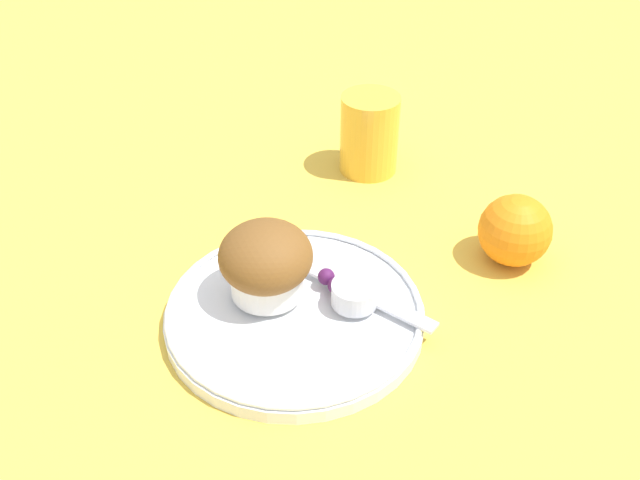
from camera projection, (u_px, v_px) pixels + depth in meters
The scene contains 8 objects.
ground_plane at pixel (295, 320), 0.69m from camera, with size 3.00×3.00×0.00m, color gold.
plate at pixel (290, 313), 0.68m from camera, with size 0.25×0.25×0.02m.
muffin at pixel (266, 262), 0.67m from camera, with size 0.09×0.09×0.08m.
cream_ramekin at pixel (355, 293), 0.67m from camera, with size 0.04×0.04×0.02m.
berry_pair at pixel (331, 281), 0.69m from camera, with size 0.03×0.02×0.02m.
butter_knife at pixel (350, 287), 0.69m from camera, with size 0.18×0.07×0.00m.
orange_fruit at pixel (515, 230), 0.74m from camera, with size 0.08×0.08×0.08m.
juice_glass at pixel (369, 134), 0.88m from camera, with size 0.07×0.07×0.10m.
Camera 1 is at (0.42, -0.27, 0.48)m, focal length 40.00 mm.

